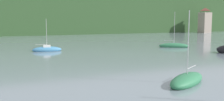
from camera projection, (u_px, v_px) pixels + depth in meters
The scene contains 5 objects.
wooded_hillside at pixel (37, 17), 117.94m from camera, with size 352.00×75.41×30.03m.
shore_building_central at pixel (205, 21), 95.97m from camera, with size 3.77×3.74×9.52m.
sailboat_far_1 at pixel (47, 50), 38.19m from camera, with size 4.48×1.98×5.25m.
sailboat_mid_7 at pixel (187, 80), 18.63m from camera, with size 5.14×3.94×5.66m.
sailboat_far_10 at pixel (174, 46), 43.82m from camera, with size 5.08×3.89×6.42m.
Camera 1 is at (-9.11, 16.33, 4.64)m, focal length 40.25 mm.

